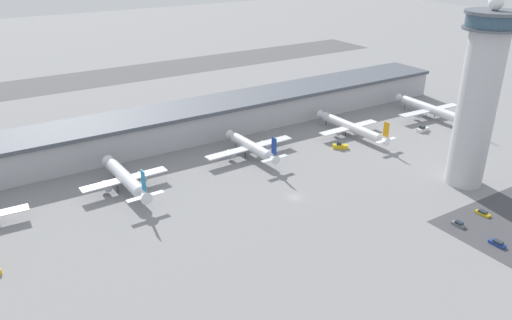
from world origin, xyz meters
name	(u,v)px	position (x,y,z in m)	size (l,w,h in m)	color
ground_plane	(295,197)	(0.00, 0.00, 0.00)	(1000.00, 1000.00, 0.00)	gray
terminal_building	(201,120)	(0.00, 70.00, 7.03)	(266.55, 25.00, 13.87)	#B2B2B7
runway_strip	(115,76)	(0.00, 193.32, 0.00)	(399.83, 44.00, 0.01)	#515154
control_tower	(478,96)	(57.92, -23.09, 32.15)	(17.92, 17.92, 64.59)	#BCBCC1
airplane_gate_bravo	(126,178)	(-46.49, 35.35, 4.71)	(30.64, 36.24, 14.25)	silver
airplane_gate_charlie	(251,147)	(5.49, 37.04, 4.47)	(39.53, 33.06, 13.17)	silver
airplane_gate_delta	(351,127)	(55.58, 33.81, 3.93)	(31.60, 42.78, 12.13)	white
airplane_gate_echo	(432,110)	(104.08, 29.98, 4.56)	(37.10, 45.50, 13.56)	silver
service_truck_fuel	(423,129)	(86.93, 20.04, 0.94)	(6.44, 2.91, 2.70)	black
service_truck_baggage	(340,146)	(41.66, 24.76, 1.04)	(6.16, 5.71, 2.98)	black
car_yellow_taxi	(497,243)	(31.89, -54.33, 0.60)	(1.82, 4.76, 1.55)	black
car_green_van	(483,213)	(43.73, -41.29, 0.52)	(1.96, 4.68, 1.36)	black
car_black_suv	(459,224)	(31.51, -41.54, 0.58)	(1.89, 4.15, 1.49)	black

